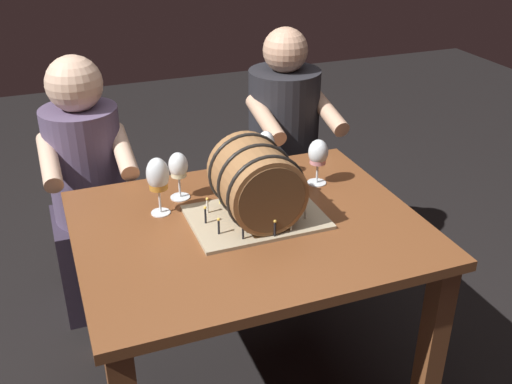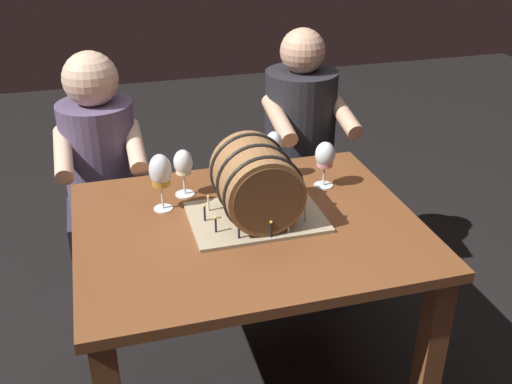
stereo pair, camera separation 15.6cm
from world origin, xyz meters
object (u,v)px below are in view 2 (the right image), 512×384
object	(u,v)px
barrel_cake	(256,185)
person_seated_right	(299,168)
wine_glass_white	(183,165)
wine_glass_rose	(325,157)
dining_table	(248,253)
wine_glass_amber	(160,173)
wine_glass_empty	(274,145)
person_seated_left	(106,196)

from	to	relation	value
barrel_cake	person_seated_right	distance (m)	0.88
wine_glass_white	wine_glass_rose	size ratio (longest dim) A/B	1.00
dining_table	wine_glass_rose	size ratio (longest dim) A/B	6.44
person_seated_right	wine_glass_white	bearing A→B (deg)	-141.72
person_seated_right	wine_glass_amber	bearing A→B (deg)	-141.00
wine_glass_empty	person_seated_left	bearing A→B (deg)	145.36
dining_table	barrel_cake	size ratio (longest dim) A/B	2.55
wine_glass_empty	wine_glass_white	world-z (taller)	wine_glass_empty
person_seated_left	wine_glass_white	bearing A→B (deg)	-59.99
barrel_cake	person_seated_left	xyz separation A→B (m)	(-0.47, 0.71, -0.34)
barrel_cake	wine_glass_rose	world-z (taller)	barrel_cake
wine_glass_rose	wine_glass_empty	bearing A→B (deg)	143.29
wine_glass_amber	person_seated_left	xyz separation A→B (m)	(-0.19, 0.56, -0.35)
wine_glass_white	wine_glass_amber	xyz separation A→B (m)	(-0.09, -0.08, 0.02)
wine_glass_rose	person_seated_right	distance (m)	0.63
dining_table	person_seated_right	xyz separation A→B (m)	(0.44, 0.73, -0.07)
wine_glass_empty	wine_glass_white	distance (m)	0.35
dining_table	wine_glass_amber	distance (m)	0.40
dining_table	person_seated_right	world-z (taller)	person_seated_right
barrel_cake	wine_glass_rose	xyz separation A→B (m)	(0.30, 0.17, -0.01)
wine_glass_white	wine_glass_amber	bearing A→B (deg)	-136.51
wine_glass_white	person_seated_right	xyz separation A→B (m)	(0.60, 0.48, -0.31)
person_seated_left	dining_table	bearing A→B (deg)	-59.00
barrel_cake	person_seated_right	world-z (taller)	person_seated_right
wine_glass_amber	wine_glass_rose	xyz separation A→B (m)	(0.59, 0.02, -0.02)
barrel_cake	person_seated_left	bearing A→B (deg)	123.66
wine_glass_white	wine_glass_rose	bearing A→B (deg)	-7.84
dining_table	wine_glass_white	size ratio (longest dim) A/B	6.43
barrel_cake	wine_glass_rose	size ratio (longest dim) A/B	2.52
dining_table	person_seated_left	bearing A→B (deg)	121.00
person_seated_right	person_seated_left	bearing A→B (deg)	-179.99
barrel_cake	person_seated_right	bearing A→B (deg)	60.28
person_seated_left	person_seated_right	bearing A→B (deg)	0.01
wine_glass_white	person_seated_left	distance (m)	0.64
wine_glass_empty	wine_glass_amber	bearing A→B (deg)	-163.02
barrel_cake	wine_glass_amber	bearing A→B (deg)	152.56
wine_glass_white	person_seated_left	size ratio (longest dim) A/B	0.15
wine_glass_white	wine_glass_rose	distance (m)	0.51
barrel_cake	person_seated_left	world-z (taller)	person_seated_left
barrel_cake	person_seated_left	size ratio (longest dim) A/B	0.38
wine_glass_empty	wine_glass_amber	xyz separation A→B (m)	(-0.43, -0.13, 0.01)
barrel_cake	wine_glass_amber	xyz separation A→B (m)	(-0.29, 0.15, 0.01)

